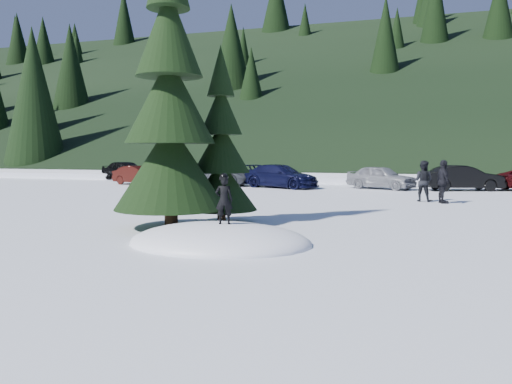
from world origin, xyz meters
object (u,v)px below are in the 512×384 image
(adult_1, at_px, (443,182))
(car_3, at_px, (281,176))
(spruce_short, at_px, (221,154))
(car_2, at_px, (216,175))
(car_0, at_px, (126,170))
(adult_0, at_px, (423,181))
(spruce_tall, at_px, (170,111))
(car_4, at_px, (381,177))
(child_skier, at_px, (224,200))
(car_1, at_px, (139,175))
(car_5, at_px, (463,178))

(adult_1, bearing_deg, car_3, 33.96)
(spruce_short, distance_m, car_2, 16.75)
(adult_1, distance_m, car_0, 24.62)
(adult_0, xyz_separation_m, car_0, (-21.24, 10.38, -0.16))
(spruce_short, xyz_separation_m, adult_0, (6.04, 8.69, -1.21))
(spruce_short, bearing_deg, adult_1, 49.76)
(spruce_tall, height_order, car_4, spruce_tall)
(adult_0, relative_size, car_3, 0.37)
(spruce_short, relative_size, car_2, 1.07)
(child_skier, bearing_deg, adult_0, -129.13)
(spruce_tall, relative_size, child_skier, 7.59)
(adult_0, distance_m, car_2, 14.13)
(car_3, xyz_separation_m, car_4, (5.79, 0.82, -0.01))
(spruce_tall, distance_m, child_skier, 3.74)
(child_skier, height_order, adult_0, adult_0)
(spruce_tall, xyz_separation_m, car_1, (-10.46, 16.02, -2.70))
(child_skier, bearing_deg, adult_1, -133.52)
(adult_1, height_order, car_0, adult_1)
(car_2, height_order, car_5, car_5)
(car_0, bearing_deg, car_5, -79.83)
(child_skier, bearing_deg, car_4, -115.33)
(child_skier, distance_m, car_5, 20.14)
(spruce_short, relative_size, adult_0, 3.00)
(car_2, bearing_deg, adult_1, -118.35)
(spruce_tall, relative_size, car_0, 1.99)
(spruce_tall, bearing_deg, spruce_short, 54.46)
(spruce_short, distance_m, adult_1, 10.64)
(car_3, xyz_separation_m, car_5, (10.21, 0.95, 0.01))
(spruce_tall, height_order, car_2, spruce_tall)
(car_1, bearing_deg, car_4, -73.30)
(car_0, height_order, car_4, car_0)
(child_skier, bearing_deg, car_3, -97.34)
(adult_1, distance_m, car_5, 7.72)
(adult_1, height_order, car_5, adult_1)
(child_skier, bearing_deg, spruce_tall, -55.98)
(adult_0, relative_size, adult_1, 0.97)
(car_2, relative_size, car_4, 1.24)
(car_0, distance_m, car_1, 5.81)
(car_4, distance_m, car_5, 4.42)
(adult_1, xyz_separation_m, car_2, (-13.21, 7.36, -0.22))
(car_3, bearing_deg, spruce_tall, -156.47)
(spruce_tall, relative_size, car_4, 2.14)
(adult_0, bearing_deg, car_4, -55.53)
(adult_0, bearing_deg, car_3, -20.16)
(adult_0, xyz_separation_m, car_3, (-7.96, 6.00, -0.20))
(spruce_short, distance_m, car_4, 16.05)
(spruce_short, height_order, car_2, spruce_short)
(car_0, height_order, car_2, car_0)
(adult_0, relative_size, car_2, 0.36)
(car_0, distance_m, car_4, 19.40)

